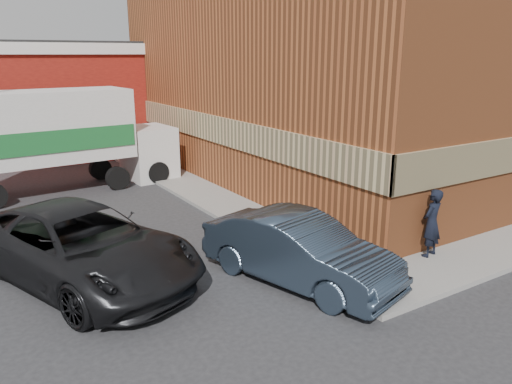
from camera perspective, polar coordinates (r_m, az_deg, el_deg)
ground at (r=11.76m, az=9.51°, el=-10.06°), size 90.00×90.00×0.00m
brick_building at (r=23.00m, az=11.10°, el=14.39°), size 14.25×18.25×9.36m
sidewalk_west at (r=19.19m, az=-7.15°, el=0.39°), size 1.80×18.00×0.12m
man at (r=13.13m, az=19.44°, el=-3.35°), size 0.71×0.54×1.73m
sedan at (r=11.32m, az=4.95°, el=-6.62°), size 2.88×4.99×1.55m
suv_a at (r=11.98m, az=-19.43°, el=-5.78°), size 4.83×6.80×1.72m
box_truck at (r=19.95m, az=-20.71°, el=6.29°), size 7.75×2.74×3.76m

